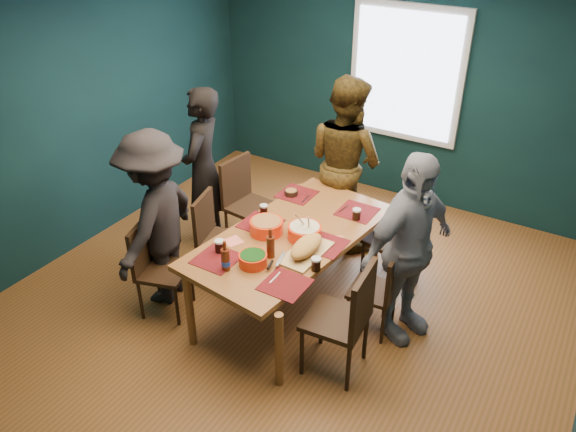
% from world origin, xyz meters
% --- Properties ---
extents(room, '(5.01, 5.01, 2.71)m').
position_xyz_m(room, '(0.00, 0.27, 1.37)').
color(room, brown).
rests_on(room, ground).
extents(dining_table, '(1.24, 2.11, 0.76)m').
position_xyz_m(dining_table, '(-0.01, -0.06, 0.69)').
color(dining_table, brown).
rests_on(dining_table, floor).
extents(chair_left_far, '(0.49, 0.49, 0.99)m').
position_xyz_m(chair_left_far, '(-0.97, 0.56, 0.57)').
color(chair_left_far, black).
rests_on(chair_left_far, floor).
extents(chair_left_mid, '(0.50, 0.50, 0.91)m').
position_xyz_m(chair_left_mid, '(-0.86, -0.11, 0.53)').
color(chair_left_mid, black).
rests_on(chair_left_mid, floor).
extents(chair_left_near, '(0.51, 0.51, 0.91)m').
position_xyz_m(chair_left_near, '(-1.01, -0.78, 0.53)').
color(chair_left_near, black).
rests_on(chair_left_near, floor).
extents(chair_right_far, '(0.55, 0.55, 0.99)m').
position_xyz_m(chair_right_far, '(0.75, 0.69, 0.58)').
color(chair_right_far, black).
rests_on(chair_right_far, floor).
extents(chair_right_mid, '(0.41, 0.41, 0.83)m').
position_xyz_m(chair_right_mid, '(0.85, 0.01, 0.49)').
color(chair_right_mid, black).
rests_on(chair_right_mid, floor).
extents(chair_right_near, '(0.50, 0.50, 1.02)m').
position_xyz_m(chair_right_near, '(0.81, -0.58, 0.59)').
color(chair_right_near, black).
rests_on(chair_right_near, floor).
extents(person_far_left, '(0.60, 0.74, 1.75)m').
position_xyz_m(person_far_left, '(-1.34, 0.38, 0.87)').
color(person_far_left, black).
rests_on(person_far_left, floor).
extents(person_back, '(1.07, 0.95, 1.84)m').
position_xyz_m(person_back, '(-0.13, 1.23, 0.92)').
color(person_back, black).
rests_on(person_back, floor).
extents(person_right, '(0.76, 1.09, 1.72)m').
position_xyz_m(person_right, '(1.00, 0.10, 0.86)').
color(person_right, silver).
rests_on(person_right, floor).
extents(person_near_left, '(0.82, 1.18, 1.68)m').
position_xyz_m(person_near_left, '(-1.11, -0.59, 0.84)').
color(person_near_left, black).
rests_on(person_near_left, floor).
extents(bowl_salad, '(0.30, 0.30, 0.12)m').
position_xyz_m(bowl_salad, '(-0.21, -0.15, 0.83)').
color(bowl_salad, red).
rests_on(bowl_salad, dining_table).
extents(bowl_dumpling, '(0.30, 0.30, 0.28)m').
position_xyz_m(bowl_dumpling, '(0.12, -0.06, 0.83)').
color(bowl_dumpling, red).
rests_on(bowl_dumpling, dining_table).
extents(bowl_herbs, '(0.23, 0.23, 0.10)m').
position_xyz_m(bowl_herbs, '(-0.04, -0.62, 0.82)').
color(bowl_herbs, red).
rests_on(bowl_herbs, dining_table).
extents(cutting_board, '(0.31, 0.65, 0.14)m').
position_xyz_m(cutting_board, '(0.25, -0.26, 0.83)').
color(cutting_board, tan).
rests_on(cutting_board, dining_table).
extents(small_bowl, '(0.13, 0.13, 0.06)m').
position_xyz_m(small_bowl, '(-0.38, 0.55, 0.79)').
color(small_bowl, black).
rests_on(small_bowl, dining_table).
extents(beer_bottle_a, '(0.07, 0.07, 0.27)m').
position_xyz_m(beer_bottle_a, '(-0.19, -0.79, 0.86)').
color(beer_bottle_a, '#4B1C0D').
rests_on(beer_bottle_a, dining_table).
extents(beer_bottle_b, '(0.07, 0.07, 0.27)m').
position_xyz_m(beer_bottle_b, '(0.02, -0.45, 0.87)').
color(beer_bottle_b, '#4B1C0D').
rests_on(beer_bottle_b, dining_table).
extents(cola_glass_a, '(0.08, 0.08, 0.11)m').
position_xyz_m(cola_glass_a, '(-0.38, -0.61, 0.82)').
color(cola_glass_a, black).
rests_on(cola_glass_a, dining_table).
extents(cola_glass_b, '(0.08, 0.08, 0.11)m').
position_xyz_m(cola_glass_b, '(0.43, -0.42, 0.82)').
color(cola_glass_b, black).
rests_on(cola_glass_b, dining_table).
extents(cola_glass_c, '(0.08, 0.08, 0.11)m').
position_xyz_m(cola_glass_c, '(0.37, 0.46, 0.82)').
color(cola_glass_c, black).
rests_on(cola_glass_c, dining_table).
extents(cola_glass_d, '(0.07, 0.07, 0.10)m').
position_xyz_m(cola_glass_d, '(-0.40, 0.09, 0.82)').
color(cola_glass_d, black).
rests_on(cola_glass_d, dining_table).
extents(napkin_a, '(0.19, 0.19, 0.00)m').
position_xyz_m(napkin_a, '(0.36, 0.05, 0.76)').
color(napkin_a, '#EE7564').
rests_on(napkin_a, dining_table).
extents(napkin_b, '(0.19, 0.19, 0.00)m').
position_xyz_m(napkin_b, '(-0.38, -0.42, 0.76)').
color(napkin_b, '#EE7564').
rests_on(napkin_b, dining_table).
extents(napkin_c, '(0.13, 0.13, 0.00)m').
position_xyz_m(napkin_c, '(0.33, -0.73, 0.76)').
color(napkin_c, '#EE7564').
rests_on(napkin_c, dining_table).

